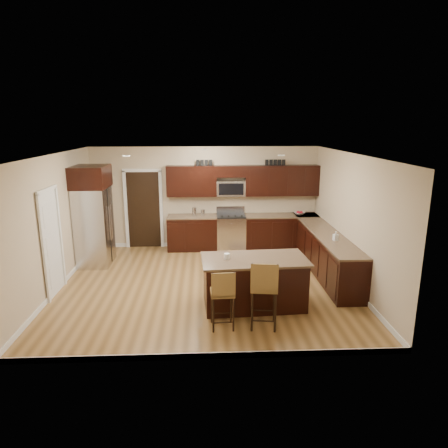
{
  "coord_description": "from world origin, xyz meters",
  "views": [
    {
      "loc": [
        0.01,
        -7.82,
        3.28
      ],
      "look_at": [
        0.4,
        0.4,
        1.2
      ],
      "focal_mm": 32.0,
      "sensor_mm": 36.0,
      "label": 1
    }
  ],
  "objects_px": {
    "island": "(254,284)",
    "stool_left": "(223,293)",
    "stool_mid": "(264,287)",
    "refrigerator": "(93,215)",
    "range": "(231,232)"
  },
  "relations": [
    {
      "from": "range",
      "to": "island",
      "type": "relative_size",
      "value": 0.57
    },
    {
      "from": "stool_mid",
      "to": "refrigerator",
      "type": "bearing_deg",
      "value": 144.85
    },
    {
      "from": "refrigerator",
      "to": "range",
      "type": "bearing_deg",
      "value": 17.55
    },
    {
      "from": "range",
      "to": "stool_left",
      "type": "bearing_deg",
      "value": -95.41
    },
    {
      "from": "refrigerator",
      "to": "stool_left",
      "type": "bearing_deg",
      "value": -48.69
    },
    {
      "from": "stool_mid",
      "to": "stool_left",
      "type": "bearing_deg",
      "value": -173.01
    },
    {
      "from": "range",
      "to": "island",
      "type": "distance_m",
      "value": 3.5
    },
    {
      "from": "range",
      "to": "stool_mid",
      "type": "xyz_separation_m",
      "value": [
        0.26,
        -4.34,
        0.25
      ]
    },
    {
      "from": "stool_left",
      "to": "refrigerator",
      "type": "xyz_separation_m",
      "value": [
        -2.89,
        3.29,
        0.57
      ]
    },
    {
      "from": "island",
      "to": "stool_left",
      "type": "distance_m",
      "value": 1.06
    },
    {
      "from": "range",
      "to": "stool_mid",
      "type": "height_order",
      "value": "stool_mid"
    },
    {
      "from": "island",
      "to": "refrigerator",
      "type": "height_order",
      "value": "refrigerator"
    },
    {
      "from": "range",
      "to": "stool_mid",
      "type": "bearing_deg",
      "value": -86.62
    },
    {
      "from": "island",
      "to": "stool_mid",
      "type": "relative_size",
      "value": 1.68
    },
    {
      "from": "island",
      "to": "stool_mid",
      "type": "bearing_deg",
      "value": -89.69
    }
  ]
}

